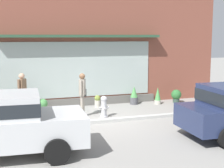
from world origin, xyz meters
TOP-DOWN VIEW (x-y plane):
  - ground_plane at (0.00, 0.00)m, footprint 60.00×60.00m
  - curb_strip at (0.00, -0.20)m, footprint 14.00×0.24m
  - storefront at (-0.00, 3.19)m, footprint 14.00×0.81m
  - fire_hydrant at (0.38, 0.57)m, footprint 0.40×0.36m
  - pedestrian_with_handbag at (-0.39, 0.97)m, footprint 0.42×0.61m
  - pedestrian_passerby at (-2.66, 1.74)m, footprint 0.36×0.42m
  - potted_plant_trailing_edge at (0.63, 2.37)m, footprint 0.27×0.27m
  - potted_plant_near_hydrant at (-2.92, 2.59)m, footprint 0.43×0.43m
  - potted_plant_corner_tall at (3.54, 2.18)m, footprint 0.32×0.32m
  - potted_plant_by_entrance at (-1.82, 2.17)m, footprint 0.40×0.40m
  - potted_plant_low_front at (4.55, 2.22)m, footprint 0.49×0.49m
  - potted_plant_window_right at (2.46, 2.49)m, footprint 0.38×0.38m

SIDE VIEW (x-z plane):
  - ground_plane at x=0.00m, z-range 0.00..0.00m
  - curb_strip at x=0.00m, z-range 0.00..0.12m
  - potted_plant_trailing_edge at x=0.63m, z-range 0.01..0.57m
  - potted_plant_by_entrance at x=-1.82m, z-range 0.04..0.63m
  - potted_plant_low_front at x=4.55m, z-range 0.03..0.66m
  - potted_plant_corner_tall at x=3.54m, z-range -0.02..0.78m
  - potted_plant_window_right at x=2.46m, z-range -0.02..0.84m
  - potted_plant_near_hydrant at x=-2.92m, z-range 0.05..0.80m
  - fire_hydrant at x=0.38m, z-range 0.01..0.86m
  - pedestrian_with_handbag at x=-0.39m, z-range 0.15..1.89m
  - pedestrian_passerby at x=-2.66m, z-range 0.16..1.90m
  - storefront at x=0.00m, z-range -0.06..5.33m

